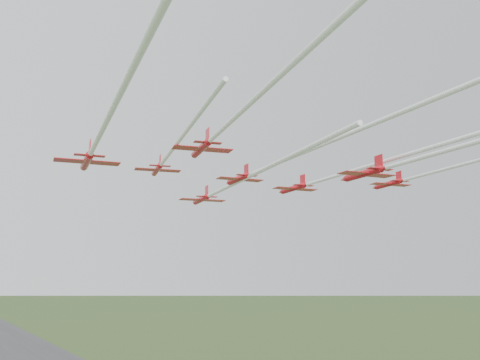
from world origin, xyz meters
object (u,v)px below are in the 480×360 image
jet_row2_right (339,175)px  jet_row3_mid (295,156)px  jet_row2_left (169,154)px  jet_row3_right (423,175)px  jet_row4_left (238,115)px  jet_row4_right (444,151)px  jet_lead (228,187)px  jet_row3_left (101,132)px

jet_row2_right → jet_row3_mid: 23.83m
jet_row2_left → jet_row3_mid: bearing=-45.1°
jet_row3_right → jet_row4_left: (-42.88, -9.70, 1.28)m
jet_row3_right → jet_row4_right: (-17.69, -18.01, -1.63)m
jet_row2_left → jet_row3_right: size_ratio=1.15×
jet_row2_left → jet_row4_right: size_ratio=0.79×
jet_row2_left → jet_row4_right: bearing=-40.0°
jet_lead → jet_row3_right: bearing=-29.3°
jet_row3_mid → jet_row3_right: 30.49m
jet_lead → jet_row2_right: bearing=-27.9°
jet_row2_left → jet_row3_mid: jet_row2_left is taller
jet_lead → jet_row3_right: 34.15m
jet_row3_mid → jet_row4_left: jet_row4_left is taller
jet_row4_left → jet_row4_right: (25.19, -8.30, -2.90)m
jet_lead → jet_row4_right: jet_lead is taller
jet_row3_left → jet_row3_mid: 25.67m
jet_row3_left → jet_row4_right: (37.64, -19.68, -1.81)m
jet_row4_right → jet_row2_right: bearing=83.1°
jet_row3_mid → jet_lead: bearing=88.0°
jet_row3_right → jet_row4_left: bearing=-156.1°
jet_lead → jet_row3_right: (25.96, -22.15, 1.14)m
jet_row3_mid → jet_row4_right: bearing=-41.3°
jet_row3_left → jet_row3_mid: (25.07, -5.38, -1.12)m
jet_row2_right → jet_row3_right: size_ratio=1.44×
jet_row2_right → jet_row3_right: bearing=-35.1°
jet_row3_left → jet_row4_right: size_ratio=1.09×
jet_row3_left → jet_row4_left: jet_row4_left is taller
jet_row3_mid → jet_row4_right: (12.57, -14.30, -0.69)m
jet_row2_left → jet_row4_left: (-1.92, -24.17, -0.28)m
jet_row3_left → jet_row3_mid: size_ratio=1.04×
jet_lead → jet_row3_left: (-29.36, -20.48, 1.32)m
jet_row3_mid → jet_row4_right: 19.05m
jet_row3_mid → jet_row2_left: bearing=127.9°
jet_row3_left → jet_row3_right: (55.32, -1.67, -0.18)m
jet_row2_right → jet_row3_left: 45.48m
jet_lead → jet_row3_left: jet_row3_left is taller
jet_row3_mid → jet_row3_right: jet_row3_right is taller
jet_row2_left → jet_row4_right: jet_row2_left is taller
jet_lead → jet_row4_left: 36.15m
jet_row2_left → jet_row3_mid: (10.70, -18.18, -2.49)m
jet_lead → jet_row3_left: size_ratio=0.96×
jet_lead → jet_row4_right: size_ratio=1.04×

